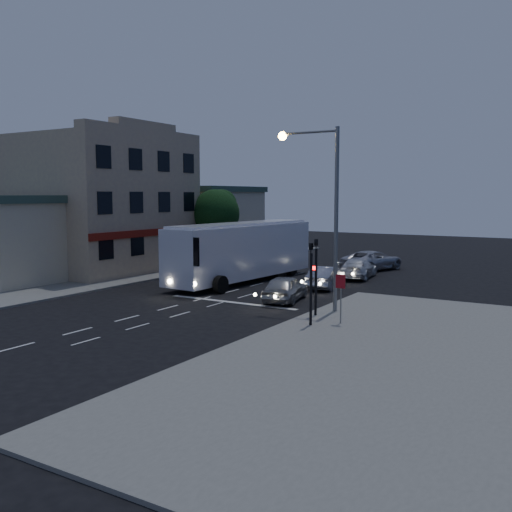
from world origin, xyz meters
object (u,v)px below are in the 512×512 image
Objects in this scene: car_sedan_a at (326,277)px; car_sedan_b at (358,268)px; traffic_signal_main at (316,268)px; car_sedan_c at (372,260)px; traffic_signal_side at (311,273)px; car_suv at (285,288)px; regulatory_sign at (341,291)px; streetlight at (324,197)px; tour_bus at (242,250)px; street_tree at (215,211)px.

car_sedan_b is at bearing -99.88° from car_sedan_a.
traffic_signal_main is (3.14, -8.26, 1.73)m from car_sedan_a.
car_sedan_c is 1.34× the size of traffic_signal_side.
car_suv is 5.24m from car_sedan_a.
car_suv is 0.89× the size of car_sedan_b.
traffic_signal_side is (3.84, -10.24, 1.73)m from car_sedan_a.
regulatory_sign is (4.96, -4.04, 0.87)m from car_suv.
car_sedan_a is at bearing 109.89° from car_sedan_c.
streetlight is (3.34, -16.67, 4.97)m from car_sedan_c.
traffic_signal_side is at bearing 116.65° from car_suv.
tour_bus is at bearing 140.85° from regulatory_sign.
traffic_signal_main is 21.38m from street_tree.
streetlight is 20.19m from street_tree.
traffic_signal_main and traffic_signal_side have the same top height.
car_sedan_c is at bearing -95.40° from car_sedan_a.
car_sedan_c is at bearing 17.47° from street_tree.
car_suv is 15.07m from car_sedan_c.
traffic_signal_side reaches higher than car_sedan_b.
tour_bus reaches higher than regulatory_sign.
car_sedan_a is at bearing 110.58° from traffic_signal_side.
car_sedan_c is 20.59m from traffic_signal_side.
car_sedan_c is 17.71m from streetlight.
regulatory_sign reaches higher than car_suv.
street_tree is (-12.21, -3.84, 3.74)m from car_sedan_c.
car_sedan_a is 10.50m from regulatory_sign.
streetlight is at bearing 100.20° from traffic_signal_main.
car_sedan_c is (-0.62, 4.71, 0.07)m from car_sedan_b.
car_sedan_b reaches higher than car_sedan_a.
tour_bus is 3.10× the size of car_suv.
tour_bus is 2.13× the size of street_tree.
tour_bus is 11.79m from car_sedan_c.
street_tree is (-15.81, 14.25, 2.08)m from traffic_signal_main.
traffic_signal_side is 23.24m from street_tree.
regulatory_sign is (4.68, -14.39, 0.90)m from car_sedan_b.
streetlight is at bearing 140.22° from car_suv.
car_sedan_c is at bearing -90.54° from car_sedan_b.
regulatory_sign is at bearing 122.75° from car_sedan_c.
regulatory_sign is (5.30, -19.10, 0.83)m from car_sedan_c.
traffic_signal_side is at bearing -40.82° from tour_bus.
regulatory_sign reaches higher than car_sedan_c.
regulatory_sign is 0.35× the size of street_tree.
car_sedan_a is (0.11, 5.24, -0.03)m from car_suv.
streetlight is (-1.96, 2.44, 4.14)m from regulatory_sign.
traffic_signal_side is at bearing -70.51° from traffic_signal_main.
car_sedan_c is 18.52m from traffic_signal_main.
tour_bus is at bearing 35.06° from car_sedan_b.
regulatory_sign is at bearing 129.13° from car_suv.
car_sedan_a is at bearing -102.96° from car_suv.
tour_bus is 3.13× the size of car_sedan_a.
streetlight is at bearing 118.59° from car_sedan_c.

